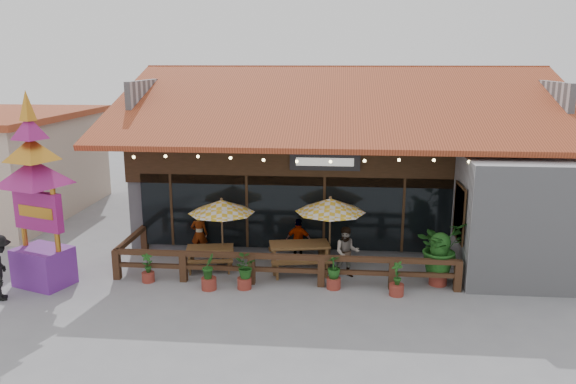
# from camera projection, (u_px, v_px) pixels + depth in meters

# --- Properties ---
(ground) EXTENTS (100.00, 100.00, 0.00)m
(ground) POSITION_uv_depth(u_px,v_px,m) (339.00, 280.00, 16.46)
(ground) COLOR gray
(ground) RESTS_ON ground
(restaurant_building) EXTENTS (15.50, 14.73, 6.09)m
(restaurant_building) POSITION_uv_depth(u_px,v_px,m) (347.00, 165.00, 22.34)
(restaurant_building) COLOR #9C9DA1
(restaurant_building) RESTS_ON ground
(patio_railing) EXTENTS (10.00, 2.60, 0.92)m
(patio_railing) POSITION_uv_depth(u_px,v_px,m) (261.00, 261.00, 16.26)
(patio_railing) COLOR #422617
(patio_railing) RESTS_ON ground
(umbrella_left) EXTENTS (2.45, 2.45, 2.19)m
(umbrella_left) POSITION_uv_depth(u_px,v_px,m) (222.00, 207.00, 17.19)
(umbrella_left) COLOR brown
(umbrella_left) RESTS_ON ground
(umbrella_right) EXTENTS (2.19, 2.19, 2.30)m
(umbrella_right) POSITION_uv_depth(u_px,v_px,m) (330.00, 206.00, 16.96)
(umbrella_right) COLOR brown
(umbrella_right) RESTS_ON ground
(picnic_table_left) EXTENTS (1.61, 1.45, 0.69)m
(picnic_table_left) POSITION_uv_depth(u_px,v_px,m) (210.00, 254.00, 17.31)
(picnic_table_left) COLOR brown
(picnic_table_left) RESTS_ON ground
(picnic_table_right) EXTENTS (2.05, 1.86, 0.86)m
(picnic_table_right) POSITION_uv_depth(u_px,v_px,m) (299.00, 252.00, 17.09)
(picnic_table_right) COLOR brown
(picnic_table_right) RESTS_ON ground
(thai_sign_tower) EXTENTS (2.80, 2.80, 5.94)m
(thai_sign_tower) POSITION_uv_depth(u_px,v_px,m) (34.00, 178.00, 15.43)
(thai_sign_tower) COLOR #6C268E
(thai_sign_tower) RESTS_ON ground
(tropical_plant) EXTENTS (1.82, 1.78, 1.91)m
(tropical_plant) POSITION_uv_depth(u_px,v_px,m) (440.00, 248.00, 15.89)
(tropical_plant) COLOR maroon
(tropical_plant) RESTS_ON ground
(diner_a) EXTENTS (0.56, 0.37, 1.51)m
(diner_a) POSITION_uv_depth(u_px,v_px,m) (199.00, 234.00, 18.31)
(diner_a) COLOR #382212
(diner_a) RESTS_ON ground
(diner_b) EXTENTS (0.78, 0.63, 1.54)m
(diner_b) POSITION_uv_depth(u_px,v_px,m) (347.00, 252.00, 16.53)
(diner_b) COLOR #382212
(diner_b) RESTS_ON ground
(diner_c) EXTENTS (0.89, 0.47, 1.44)m
(diner_c) POSITION_uv_depth(u_px,v_px,m) (299.00, 241.00, 17.72)
(diner_c) COLOR #382212
(diner_c) RESTS_ON ground
(pedestrian) EXTENTS (1.13, 1.34, 1.80)m
(pedestrian) POSITION_uv_depth(u_px,v_px,m) (0.00, 267.00, 14.96)
(pedestrian) COLOR black
(pedestrian) RESTS_ON ground
(planter_a) EXTENTS (0.37, 0.36, 0.89)m
(planter_a) POSITION_uv_depth(u_px,v_px,m) (148.00, 270.00, 16.25)
(planter_a) COLOR maroon
(planter_a) RESTS_ON ground
(planter_b) EXTENTS (0.43, 0.46, 1.04)m
(planter_b) POSITION_uv_depth(u_px,v_px,m) (209.00, 273.00, 15.69)
(planter_b) COLOR maroon
(planter_b) RESTS_ON ground
(planter_c) EXTENTS (0.72, 0.67, 0.98)m
(planter_c) POSITION_uv_depth(u_px,v_px,m) (244.00, 270.00, 15.73)
(planter_c) COLOR maroon
(planter_c) RESTS_ON ground
(planter_d) EXTENTS (0.50, 0.50, 0.97)m
(planter_d) POSITION_uv_depth(u_px,v_px,m) (334.00, 273.00, 15.75)
(planter_d) COLOR maroon
(planter_d) RESTS_ON ground
(planter_e) EXTENTS (0.40, 0.42, 0.98)m
(planter_e) POSITION_uv_depth(u_px,v_px,m) (397.00, 281.00, 15.31)
(planter_e) COLOR maroon
(planter_e) RESTS_ON ground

